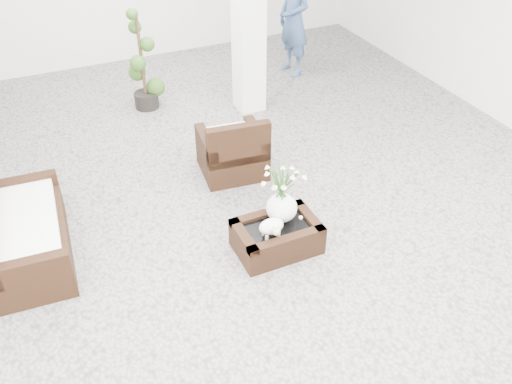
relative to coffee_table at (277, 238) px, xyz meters
name	(u,v)px	position (x,y,z in m)	size (l,w,h in m)	color
ground	(252,230)	(-0.12, 0.39, -0.16)	(11.00, 11.00, 0.00)	gray
coffee_table	(277,238)	(0.00, 0.00, 0.00)	(0.90, 0.60, 0.31)	black
sheep_figurine	(271,228)	(-0.12, -0.10, 0.26)	(0.28, 0.23, 0.21)	white
planter_narcissus	(282,190)	(0.10, 0.10, 0.56)	(0.44, 0.44, 0.80)	white
tealight	(301,217)	(0.30, 0.02, 0.17)	(0.04, 0.04, 0.03)	white
armchair	(232,143)	(0.15, 1.63, 0.27)	(0.81, 0.77, 0.86)	black
loveseat	(27,226)	(-2.45, 0.99, 0.26)	(1.58, 0.76, 0.84)	black
topiary	(142,61)	(-0.40, 3.87, 0.63)	(0.42, 0.42, 1.57)	#274616
shopper	(294,19)	(2.33, 4.10, 0.81)	(0.70, 0.46, 1.93)	#344D75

